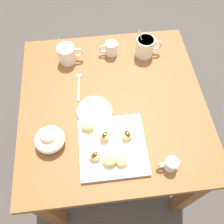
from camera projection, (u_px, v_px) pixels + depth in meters
ground_plane at (112, 155)px, 1.73m from camera, size 8.00×8.00×0.00m
dining_table at (113, 116)px, 1.24m from camera, size 0.86×0.88×0.70m
pastry_plate_square at (113, 146)px, 1.01m from camera, size 0.27×0.27×0.02m
coffee_mug_cream_left at (67, 54)px, 1.21m from camera, size 0.13×0.09×0.14m
coffee_mug_cream_right at (145, 46)px, 1.23m from camera, size 0.13×0.09×0.15m
cream_pitcher_white at (111, 48)px, 1.24m from camera, size 0.10×0.06×0.07m
ice_cream_bowl at (49, 139)px, 0.99m from camera, size 0.13×0.13×0.09m
chocolate_sauce_pitcher at (171, 164)px, 0.94m from camera, size 0.09×0.05×0.06m
saucer_sky_left at (95, 111)px, 1.09m from camera, size 0.16×0.16×0.01m
loose_spoon_near_saucer at (79, 83)px, 1.18m from camera, size 0.03×0.16×0.01m
beignet_0 at (95, 156)px, 0.96m from camera, size 0.06×0.06×0.03m
chocolate_drizzle_0 at (95, 155)px, 0.94m from camera, size 0.03×0.03×0.00m
beignet_1 at (121, 162)px, 0.95m from camera, size 0.05×0.04×0.03m
beignet_2 at (105, 137)px, 1.00m from camera, size 0.06×0.06×0.04m
chocolate_drizzle_2 at (104, 135)px, 0.98m from camera, size 0.03×0.03×0.00m
beignet_3 at (110, 160)px, 0.95m from camera, size 0.07×0.07×0.04m
beignet_4 at (88, 127)px, 1.02m from camera, size 0.06×0.05×0.03m
beignet_5 at (127, 135)px, 1.00m from camera, size 0.06×0.06×0.03m
chocolate_drizzle_5 at (127, 134)px, 0.99m from camera, size 0.03×0.03×0.00m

